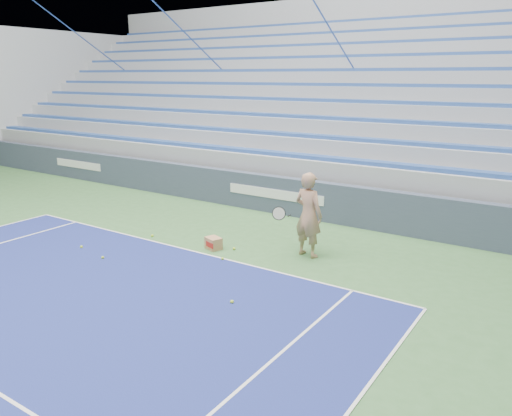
{
  "coord_description": "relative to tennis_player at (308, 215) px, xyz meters",
  "views": [
    {
      "loc": [
        7.44,
        3.61,
        3.96
      ],
      "look_at": [
        1.58,
        12.38,
        1.15
      ],
      "focal_mm": 35.0,
      "sensor_mm": 36.0,
      "label": 1
    }
  ],
  "objects": [
    {
      "name": "tennis_ball_1",
      "position": [
        -1.42,
        -1.3,
        -0.93
      ],
      "size": [
        0.07,
        0.07,
        0.07
      ],
      "primitive_type": "sphere",
      "color": "#BEE42E",
      "rests_on": "ground"
    },
    {
      "name": "tennis_ball_4",
      "position": [
        -3.91,
        -0.98,
        -0.93
      ],
      "size": [
        0.07,
        0.07,
        0.07
      ],
      "primitive_type": "sphere",
      "color": "#BEE42E",
      "rests_on": "ground"
    },
    {
      "name": "tennis_ball_0",
      "position": [
        -4.68,
        -2.53,
        -0.93
      ],
      "size": [
        0.07,
        0.07,
        0.07
      ],
      "primitive_type": "sphere",
      "color": "#BEE42E",
      "rests_on": "ground"
    },
    {
      "name": "ball_box",
      "position": [
        -2.06,
        -0.82,
        -0.82
      ],
      "size": [
        0.45,
        0.4,
        0.28
      ],
      "color": "#AD7B53",
      "rests_on": "ground"
    },
    {
      "name": "bleachers",
      "position": [
        -2.49,
        8.48,
        1.39
      ],
      "size": [
        31.0,
        9.15,
        7.3
      ],
      "color": "#989BA0",
      "rests_on": "ground"
    },
    {
      "name": "tennis_ball_5",
      "position": [
        -1.61,
        -0.62,
        -0.93
      ],
      "size": [
        0.07,
        0.07,
        0.07
      ],
      "primitive_type": "sphere",
      "color": "#BEE42E",
      "rests_on": "ground"
    },
    {
      "name": "tennis_ball_2",
      "position": [
        0.04,
        -2.93,
        -0.93
      ],
      "size": [
        0.07,
        0.07,
        0.07
      ],
      "primitive_type": "sphere",
      "color": "#BEE42E",
      "rests_on": "ground"
    },
    {
      "name": "tennis_ball_3",
      "position": [
        -3.69,
        -2.73,
        -0.93
      ],
      "size": [
        0.07,
        0.07,
        0.07
      ],
      "primitive_type": "sphere",
      "color": "#BEE42E",
      "rests_on": "ground"
    },
    {
      "name": "sponsor_barrier",
      "position": [
        -2.48,
        2.76,
        -0.41
      ],
      "size": [
        30.0,
        0.32,
        1.1
      ],
      "color": "#384255",
      "rests_on": "ground"
    },
    {
      "name": "tennis_player",
      "position": [
        0.0,
        0.0,
        0.0
      ],
      "size": [
        0.99,
        0.9,
        1.93
      ],
      "color": "tan",
      "rests_on": "ground"
    }
  ]
}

